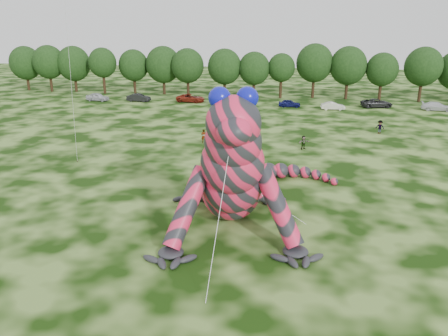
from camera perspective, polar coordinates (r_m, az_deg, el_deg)
ground at (r=33.49m, az=1.59°, el=-6.58°), size 240.00×240.00×0.00m
inflatable_gecko at (r=32.64m, az=0.86°, el=2.66°), size 21.27×23.96×10.57m
tree_0 at (r=107.21m, az=-24.43°, el=11.78°), size 6.91×6.22×9.51m
tree_1 at (r=102.92m, az=-21.85°, el=11.97°), size 6.74×6.07×9.81m
tree_2 at (r=100.95m, az=-18.97°, el=12.13°), size 7.04×6.34×9.64m
tree_3 at (r=96.24m, az=-15.51°, el=12.13°), size 5.81×5.23×9.44m
tree_4 at (r=95.44m, az=-11.68°, el=12.25°), size 6.22×5.60×9.06m
tree_5 at (r=93.05m, az=-7.91°, el=12.53°), size 7.16×6.44×9.80m
tree_6 at (r=89.90m, az=-4.76°, el=12.34°), size 6.52×5.86×9.49m
tree_7 at (r=88.53m, az=0.07°, el=12.30°), size 6.68×6.01×9.48m
tree_8 at (r=88.00m, az=3.95°, el=12.05°), size 6.14×5.53×8.94m
tree_9 at (r=88.04m, az=7.47°, el=11.85°), size 5.27×4.74×8.68m
tree_10 at (r=89.19m, az=11.68°, el=12.31°), size 7.09×6.38×10.50m
tree_11 at (r=89.30m, az=15.86°, el=11.87°), size 7.01×6.31×10.07m
tree_12 at (r=89.81m, az=19.88°, el=11.16°), size 5.99×5.39×8.97m
tree_13 at (r=90.70m, az=24.48°, el=11.05°), size 6.83×6.15×10.13m
car_0 at (r=87.75m, az=-16.19°, el=8.90°), size 4.62×2.33×1.51m
car_1 at (r=85.24m, az=-11.09°, el=9.01°), size 4.53×1.77×1.47m
car_2 at (r=83.30m, az=-4.37°, el=9.09°), size 5.67×3.23×1.49m
car_3 at (r=80.76m, az=0.06°, el=8.83°), size 5.05×2.39×1.42m
car_4 at (r=78.90m, az=8.54°, el=8.36°), size 3.95×1.76×1.32m
car_5 at (r=77.70m, az=14.03°, el=7.87°), size 4.15×1.81×1.33m
car_6 at (r=82.30m, az=19.33°, el=8.01°), size 5.80×3.53×1.50m
car_7 at (r=82.92m, az=26.07°, el=7.23°), size 5.29×2.84×1.46m
spectator_0 at (r=54.04m, az=-2.68°, el=4.16°), size 0.69×0.51×1.75m
spectator_1 at (r=56.81m, az=-0.36°, el=4.92°), size 1.06×1.11×1.80m
spectator_5 at (r=52.21m, az=10.34°, el=3.30°), size 1.50×1.25×1.61m
spectator_2 at (r=62.18m, az=19.68°, el=5.05°), size 1.36×1.04×1.85m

